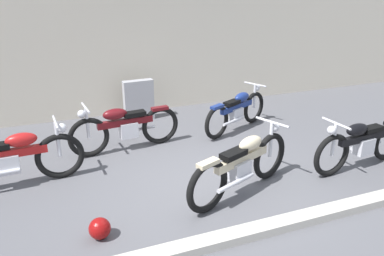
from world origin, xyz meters
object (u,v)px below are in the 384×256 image
(motorcycle_cream, at_px, (242,165))
(motorcycle_blue, at_px, (237,111))
(motorcycle_black, at_px, (361,143))
(helmet, at_px, (100,228))
(motorcycle_maroon, at_px, (125,127))
(motorcycle_red, at_px, (12,159))
(stone_marker, at_px, (139,100))

(motorcycle_cream, xyz_separation_m, motorcycle_blue, (1.16, 2.38, -0.04))
(motorcycle_cream, distance_m, motorcycle_black, 2.30)
(helmet, relative_size, motorcycle_blue, 0.15)
(helmet, distance_m, motorcycle_blue, 4.33)
(motorcycle_maroon, relative_size, motorcycle_blue, 1.15)
(motorcycle_maroon, height_order, motorcycle_black, motorcycle_maroon)
(motorcycle_cream, relative_size, motorcycle_red, 0.94)
(helmet, xyz_separation_m, motorcycle_red, (-1.03, 1.80, 0.34))
(helmet, relative_size, motorcycle_red, 0.13)
(helmet, distance_m, motorcycle_red, 2.10)
(motorcycle_black, bearing_deg, motorcycle_red, -19.85)
(motorcycle_maroon, distance_m, motorcycle_blue, 2.47)
(motorcycle_black, bearing_deg, stone_marker, -57.14)
(motorcycle_black, bearing_deg, motorcycle_cream, -4.89)
(motorcycle_cream, xyz_separation_m, motorcycle_red, (-3.22, 1.47, 0.00))
(helmet, xyz_separation_m, motorcycle_maroon, (0.90, 2.56, 0.33))
(motorcycle_maroon, bearing_deg, motorcycle_black, 143.34)
(motorcycle_black, bearing_deg, motorcycle_maroon, -36.62)
(motorcycle_black, distance_m, motorcycle_red, 5.72)
(motorcycle_black, relative_size, motorcycle_red, 0.95)
(motorcycle_red, bearing_deg, motorcycle_black, -17.92)
(motorcycle_maroon, height_order, motorcycle_red, motorcycle_red)
(stone_marker, height_order, motorcycle_black, motorcycle_black)
(motorcycle_cream, height_order, motorcycle_maroon, motorcycle_cream)
(motorcycle_red, bearing_deg, stone_marker, 38.77)
(stone_marker, distance_m, helmet, 4.42)
(stone_marker, height_order, helmet, stone_marker)
(motorcycle_blue, bearing_deg, motorcycle_cream, -141.75)
(stone_marker, xyz_separation_m, motorcycle_blue, (1.80, -1.41, -0.03))
(helmet, bearing_deg, motorcycle_blue, 38.87)
(motorcycle_cream, distance_m, motorcycle_red, 3.54)
(motorcycle_blue, bearing_deg, motorcycle_maroon, 157.90)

